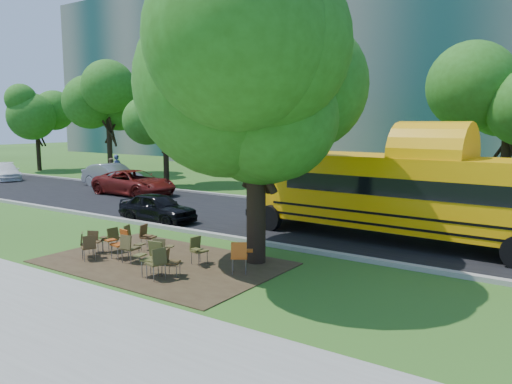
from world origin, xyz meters
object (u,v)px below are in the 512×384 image
Objects in this scene: chair_2 at (89,245)px; chair_4 at (130,246)px; chair_9 at (125,234)px; bg_car_red at (134,183)px; chair_0 at (95,239)px; chair_13 at (240,254)px; chair_3 at (120,241)px; pedestrian_b at (111,169)px; chair_8 at (112,237)px; school_bus at (428,195)px; black_car at (157,208)px; pedestrian_a at (117,169)px; chair_12 at (197,248)px; chair_5 at (152,255)px; chair_1 at (86,242)px; main_tree at (256,88)px; chair_6 at (158,260)px; bg_car_white at (6,172)px; chair_7 at (171,260)px; chair_10 at (147,235)px; bg_car_silver at (112,176)px; chair_11 at (161,249)px.

chair_4 is (1.22, 0.48, 0.05)m from chair_2.
chair_9 is 12.26m from bg_car_red.
chair_13 is (4.99, 0.87, 0.09)m from chair_0.
pedestrian_b is at bearing -30.53° from chair_3.
chair_2 is at bearing -160.91° from chair_8.
school_bus is 3.44× the size of black_car.
chair_9 is 18.82m from pedestrian_a.
school_bus is 13.93× the size of chair_4.
chair_3 is at bearing -14.25° from chair_2.
black_car is (-5.54, 3.88, 0.10)m from chair_12.
chair_4 is 1.06× the size of chair_8.
bg_car_red reaches higher than chair_5.
chair_1 is at bearing -135.69° from school_bus.
chair_5 is at bearing -120.00° from main_tree.
chair_1 is at bearing 97.51° from chair_6.
chair_4 is 0.21× the size of bg_car_white.
chair_12 is at bearing -110.22° from chair_5.
bg_car_white is at bearing 91.27° from bg_car_red.
school_bus is at bearing -106.60° from pedestrian_a.
bg_car_red reaches higher than chair_7.
chair_5 is 1.07× the size of chair_6.
chair_0 is 0.81× the size of chair_5.
pedestrian_a is (-18.99, 10.97, -4.13)m from main_tree.
chair_13 is at bearing -118.18° from black_car.
chair_2 is 0.96× the size of chair_12.
pedestrian_b reaches higher than chair_0.
main_tree is 4.52× the size of pedestrian_a.
pedestrian_a is at bearing -140.99° from chair_10.
bg_car_red reaches higher than chair_2.
chair_13 is (1.45, 1.67, 0.02)m from chair_6.
bg_car_silver is at bearing -56.19° from bg_car_white.
chair_11 is (-0.99, 0.64, 0.03)m from chair_7.
bg_car_red is at bearing -123.95° from pedestrian_a.
chair_7 is at bearing 39.76° from chair_1.
chair_13 is at bearing -149.75° from chair_5.
bg_car_white is (-9.44, -1.65, -0.15)m from bg_car_silver.
main_tree reaches higher than chair_0.
chair_3 is 1.18× the size of chair_7.
chair_3 is 0.47× the size of pedestrian_a.
black_car is at bearing 124.45° from chair_4.
chair_4 is (1.64, 0.29, 0.06)m from chair_1.
chair_6 reaches higher than chair_12.
chair_4 is at bearing 163.99° from chair_13.
chair_9 is 4.78m from chair_13.
chair_5 is at bearing -135.16° from black_car.
chair_5 is 1.03× the size of chair_13.
school_bus reaches higher than chair_5.
chair_3 is 0.56× the size of pedestrian_b.
chair_11 is (2.41, -0.75, 0.02)m from chair_9.
chair_2 is 1.65m from chair_9.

